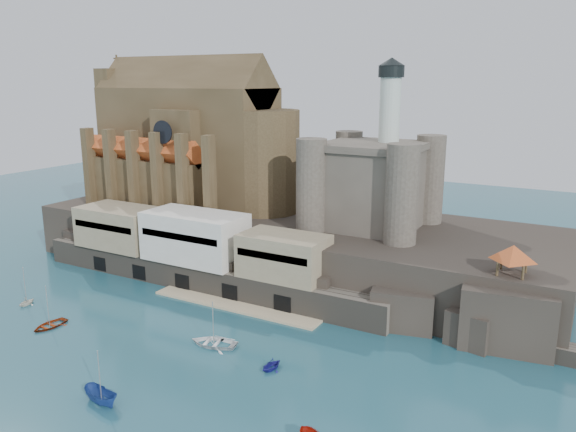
% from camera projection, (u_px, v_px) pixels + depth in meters
% --- Properties ---
extents(ground, '(300.00, 300.00, 0.00)m').
position_uv_depth(ground, '(147.00, 349.00, 76.10)').
color(ground, '#1A4958').
rests_on(ground, ground).
extents(promontory, '(100.00, 36.00, 10.00)m').
position_uv_depth(promontory, '(288.00, 243.00, 108.41)').
color(promontory, black).
rests_on(promontory, ground).
extents(quay, '(70.00, 12.00, 13.05)m').
position_uv_depth(quay, '(193.00, 252.00, 99.07)').
color(quay, '#61594E').
rests_on(quay, ground).
extents(church, '(47.00, 25.93, 30.51)m').
position_uv_depth(church, '(194.00, 146.00, 117.82)').
color(church, '#463620').
rests_on(church, promontory).
extents(castle_keep, '(21.20, 21.20, 29.30)m').
position_uv_depth(castle_keep, '(373.00, 180.00, 98.97)').
color(castle_keep, '#4D473D').
rests_on(castle_keep, promontory).
extents(rock_outcrop, '(14.50, 10.50, 8.70)m').
position_uv_depth(rock_outcrop, '(507.00, 316.00, 77.12)').
color(rock_outcrop, black).
rests_on(rock_outcrop, ground).
extents(pavilion, '(6.40, 6.40, 5.40)m').
position_uv_depth(pavilion, '(513.00, 255.00, 75.20)').
color(pavilion, '#463620').
rests_on(pavilion, rock_outcrop).
extents(boat_0, '(3.87, 1.29, 5.35)m').
position_uv_depth(boat_0, '(50.00, 327.00, 83.12)').
color(boat_0, '#922F0D').
rests_on(boat_0, ground).
extents(boat_2, '(2.41, 2.37, 5.42)m').
position_uv_depth(boat_2, '(102.00, 402.00, 63.58)').
color(boat_2, '#264794').
rests_on(boat_2, ground).
extents(boat_4, '(2.87, 2.00, 3.08)m').
position_uv_depth(boat_4, '(27.00, 305.00, 91.25)').
color(boat_4, silver).
rests_on(boat_4, ground).
extents(boat_6, '(2.33, 4.90, 6.61)m').
position_uv_depth(boat_6, '(214.00, 345.00, 77.40)').
color(boat_6, white).
rests_on(boat_6, ground).
extents(boat_7, '(3.17, 2.25, 3.38)m').
position_uv_depth(boat_7, '(271.00, 369.00, 70.92)').
color(boat_7, navy).
rests_on(boat_7, ground).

